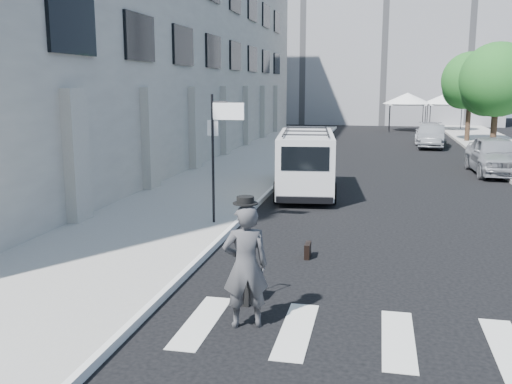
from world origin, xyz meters
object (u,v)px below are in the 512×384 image
at_px(briefcase, 308,250).
at_px(parked_car_a, 495,155).
at_px(cargo_van, 306,162).
at_px(parked_car_b, 432,136).
at_px(businessman, 246,266).
at_px(suitcase, 246,285).
at_px(parked_car_c, 430,133).

height_order(briefcase, parked_car_a, parked_car_a).
height_order(cargo_van, parked_car_a, cargo_van).
height_order(parked_car_a, parked_car_b, parked_car_a).
relative_size(businessman, parked_car_a, 0.42).
height_order(suitcase, parked_car_c, parked_car_c).
distance_m(businessman, parked_car_b, 28.90).
xyz_separation_m(suitcase, cargo_van, (-0.29, 10.82, 0.82)).
bearing_deg(cargo_van, parked_car_c, 66.44).
height_order(briefcase, cargo_van, cargo_van).
bearing_deg(parked_car_c, parked_car_a, -78.18).
bearing_deg(briefcase, parked_car_a, 63.94).
relative_size(businessman, parked_car_b, 0.48).
xyz_separation_m(briefcase, cargo_van, (-1.06, 7.87, 0.97)).
xyz_separation_m(briefcase, suitcase, (-0.77, -2.95, 0.15)).
distance_m(suitcase, parked_car_a, 18.43).
height_order(suitcase, parked_car_b, parked_car_b).
height_order(cargo_van, parked_car_b, cargo_van).
bearing_deg(suitcase, parked_car_c, 86.42).
relative_size(briefcase, cargo_van, 0.07).
bearing_deg(businessman, briefcase, -117.98).
relative_size(suitcase, parked_car_a, 0.25).
bearing_deg(parked_car_b, suitcase, -96.02).
distance_m(cargo_van, parked_car_b, 17.57).
bearing_deg(businessman, suitcase, -97.00).
bearing_deg(cargo_van, suitcase, -95.11).
distance_m(cargo_van, parked_car_a, 9.73).
bearing_deg(parked_car_b, parked_car_c, 92.90).
relative_size(parked_car_b, parked_car_c, 0.94).
bearing_deg(suitcase, briefcase, 82.33).
bearing_deg(parked_car_b, cargo_van, -103.89).
xyz_separation_m(suitcase, parked_car_b, (5.48, 27.41, 0.38)).
bearing_deg(cargo_van, parked_car_b, 64.18).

